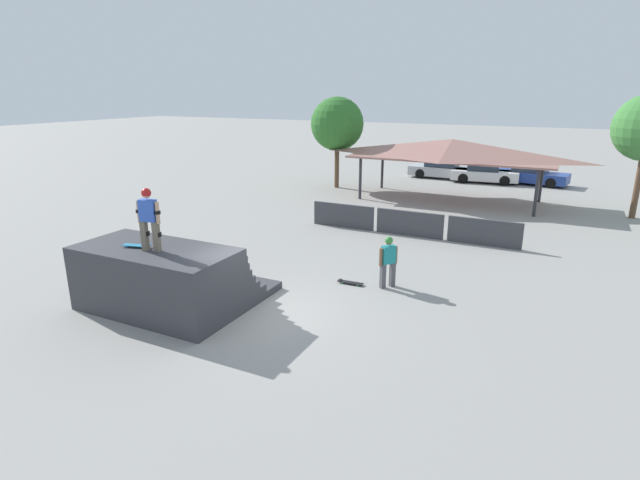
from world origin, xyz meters
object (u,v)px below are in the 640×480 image
skateboard_on_ground (350,282)px  parked_car_silver (443,170)px  bystander_walking (388,258)px  parked_car_blue (531,175)px  skateboard_on_deck (138,245)px  skater_on_deck (148,215)px  tree_beside_pavilion (337,124)px  parked_car_white (484,173)px

skateboard_on_ground → parked_car_silver: bearing=-86.5°
bystander_walking → parked_car_blue: size_ratio=0.35×
skateboard_on_ground → skateboard_on_deck: bearing=42.3°
skater_on_deck → tree_beside_pavilion: (-3.33, 18.98, 1.11)m
parked_car_white → bystander_walking: bearing=-95.6°
skateboard_on_ground → parked_car_white: parked_car_white is taller
parked_car_silver → parked_car_white: 2.86m
skater_on_deck → bystander_walking: skater_on_deck is taller
parked_car_blue → parked_car_silver: bearing=-168.5°
parked_car_silver → parked_car_blue: same height
skateboard_on_deck → bystander_walking: bearing=25.5°
skateboard_on_deck → parked_car_blue: size_ratio=0.18×
tree_beside_pavilion → skater_on_deck: bearing=-80.0°
skateboard_on_deck → skateboard_on_ground: bearing=30.1°
bystander_walking → parked_car_white: 20.29m
tree_beside_pavilion → parked_car_silver: size_ratio=1.20×
skater_on_deck → skateboard_on_deck: size_ratio=2.08×
tree_beside_pavilion → parked_car_white: size_ratio=1.26×
skateboard_on_ground → tree_beside_pavilion: bearing=-65.9°
tree_beside_pavilion → parked_car_blue: size_ratio=1.19×
skateboard_on_deck → parked_car_white: 25.46m
bystander_walking → parked_car_blue: 21.14m
bystander_walking → parked_car_blue: bystander_walking is taller
skateboard_on_ground → parked_car_blue: 21.60m
tree_beside_pavilion → parked_car_white: bearing=36.7°
skateboard_on_deck → parked_car_silver: skateboard_on_deck is taller
skater_on_deck → parked_car_blue: (7.49, 25.63, -2.18)m
skater_on_deck → parked_car_blue: size_ratio=0.36×
tree_beside_pavilion → parked_car_blue: 13.11m
bystander_walking → parked_car_silver: bystander_walking is taller
skater_on_deck → skateboard_on_ground: size_ratio=1.99×
skater_on_deck → parked_car_silver: size_ratio=0.36×
skateboard_on_ground → parked_car_silver: 21.10m
skateboard_on_deck → parked_car_blue: skateboard_on_deck is taller
skater_on_deck → parked_car_silver: skater_on_deck is taller
skateboard_on_ground → parked_car_white: size_ratio=0.19×
parked_car_blue → bystander_walking: bearing=-88.1°
skater_on_deck → parked_car_white: skater_on_deck is taller
skateboard_on_deck → skateboard_on_ground: skateboard_on_deck is taller
parked_car_blue → parked_car_white: bearing=-157.4°
parked_car_silver → parked_car_white: same height
tree_beside_pavilion → parked_car_blue: tree_beside_pavilion is taller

